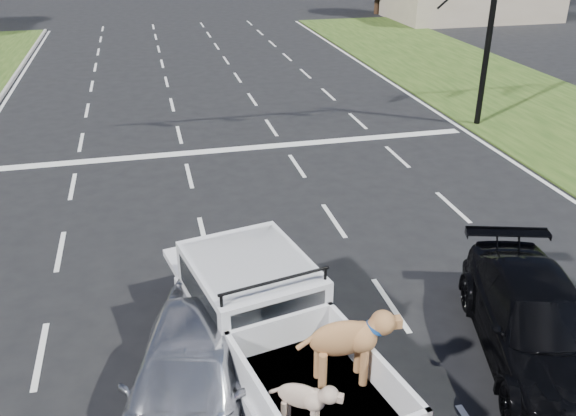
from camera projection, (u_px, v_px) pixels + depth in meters
name	position (u px, v px, depth m)	size (l,w,h in m)	color
ground	(311.00, 316.00, 12.49)	(160.00, 160.00, 0.00)	black
road_markings	(252.00, 188.00, 18.22)	(17.75, 60.00, 0.01)	silver
pickup_truck	(278.00, 338.00, 10.23)	(3.21, 6.09, 2.17)	black
silver_sedan	(191.00, 376.00, 9.70)	(1.95, 4.84, 1.65)	silver
black_coupe	(538.00, 325.00, 11.04)	(2.06, 5.07, 1.47)	black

